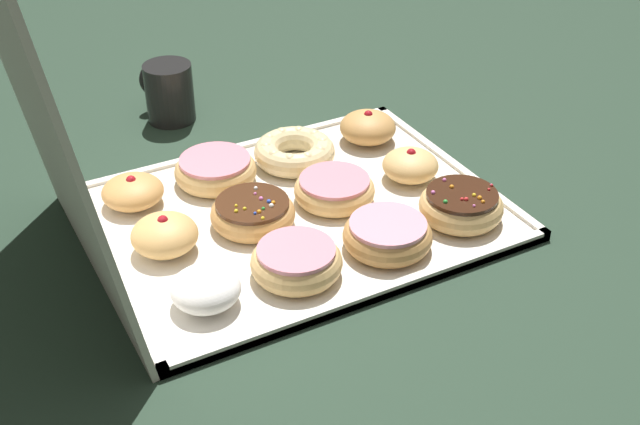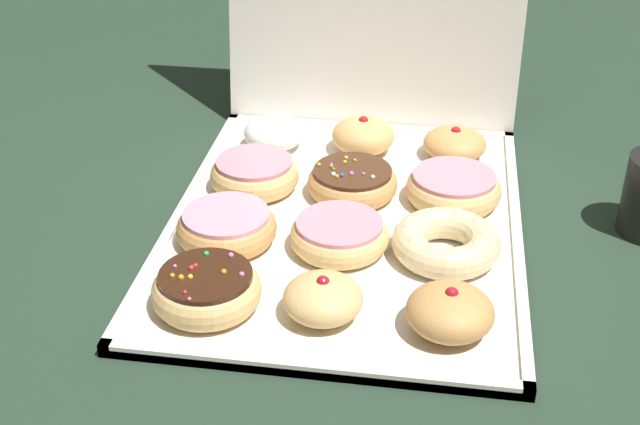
% 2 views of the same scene
% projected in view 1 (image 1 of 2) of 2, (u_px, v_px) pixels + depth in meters
% --- Properties ---
extents(ground_plane, '(3.00, 3.00, 0.00)m').
position_uv_depth(ground_plane, '(297.00, 218.00, 1.14)').
color(ground_plane, '#233828').
extents(donut_box, '(0.41, 0.54, 0.01)m').
position_uv_depth(donut_box, '(297.00, 214.00, 1.14)').
color(donut_box, silver).
rests_on(donut_box, ground).
extents(box_lid_open, '(0.41, 0.09, 0.51)m').
position_uv_depth(box_lid_open, '(30.00, 95.00, 0.88)').
color(box_lid_open, silver).
rests_on(box_lid_open, ground).
extents(sprinkle_donut_0, '(0.11, 0.11, 0.04)m').
position_uv_depth(sprinkle_donut_0, '(461.00, 205.00, 1.11)').
color(sprinkle_donut_0, '#E5B770').
rests_on(sprinkle_donut_0, donut_box).
extents(jelly_filled_donut_1, '(0.08, 0.08, 0.05)m').
position_uv_depth(jelly_filled_donut_1, '(409.00, 164.00, 1.20)').
color(jelly_filled_donut_1, '#E5B770').
rests_on(jelly_filled_donut_1, donut_box).
extents(jelly_filled_donut_2, '(0.09, 0.09, 0.05)m').
position_uv_depth(jelly_filled_donut_2, '(368.00, 127.00, 1.29)').
color(jelly_filled_donut_2, tan).
rests_on(jelly_filled_donut_2, donut_box).
extents(pink_frosted_donut_3, '(0.12, 0.12, 0.04)m').
position_uv_depth(pink_frosted_donut_3, '(388.00, 235.00, 1.06)').
color(pink_frosted_donut_3, tan).
rests_on(pink_frosted_donut_3, donut_box).
extents(pink_frosted_donut_4, '(0.11, 0.11, 0.04)m').
position_uv_depth(pink_frosted_donut_4, '(334.00, 189.00, 1.15)').
color(pink_frosted_donut_4, '#E5B770').
rests_on(pink_frosted_donut_4, donut_box).
extents(cruller_donut_5, '(0.12, 0.12, 0.04)m').
position_uv_depth(cruller_donut_5, '(294.00, 151.00, 1.24)').
color(cruller_donut_5, beige).
rests_on(cruller_donut_5, donut_box).
extents(pink_frosted_donut_6, '(0.11, 0.11, 0.04)m').
position_uv_depth(pink_frosted_donut_6, '(296.00, 261.00, 1.01)').
color(pink_frosted_donut_6, '#E5B770').
rests_on(pink_frosted_donut_6, donut_box).
extents(sprinkle_donut_7, '(0.11, 0.11, 0.04)m').
position_uv_depth(sprinkle_donut_7, '(254.00, 214.00, 1.10)').
color(sprinkle_donut_7, tan).
rests_on(sprinkle_donut_7, donut_box).
extents(pink_frosted_donut_8, '(0.12, 0.12, 0.04)m').
position_uv_depth(pink_frosted_donut_8, '(215.00, 170.00, 1.19)').
color(pink_frosted_donut_8, '#E5B770').
rests_on(pink_frosted_donut_8, donut_box).
extents(powdered_filled_donut_9, '(0.08, 0.08, 0.04)m').
position_uv_depth(powdered_filled_donut_9, '(206.00, 289.00, 0.96)').
color(powdered_filled_donut_9, white).
rests_on(powdered_filled_donut_9, donut_box).
extents(jelly_filled_donut_10, '(0.09, 0.09, 0.05)m').
position_uv_depth(jelly_filled_donut_10, '(164.00, 234.00, 1.05)').
color(jelly_filled_donut_10, tan).
rests_on(jelly_filled_donut_10, donut_box).
extents(jelly_filled_donut_11, '(0.09, 0.09, 0.05)m').
position_uv_depth(jelly_filled_donut_11, '(133.00, 192.00, 1.14)').
color(jelly_filled_donut_11, tan).
rests_on(jelly_filled_donut_11, donut_box).
extents(coffee_mug, '(0.10, 0.08, 0.10)m').
position_uv_depth(coffee_mug, '(169.00, 90.00, 1.36)').
color(coffee_mug, black).
rests_on(coffee_mug, ground).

